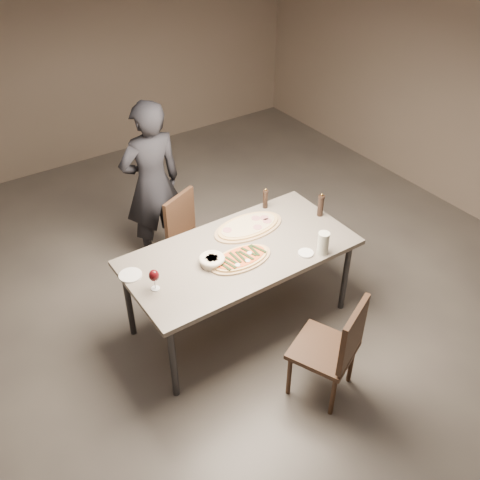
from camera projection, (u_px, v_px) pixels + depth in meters
room at (240, 177)px, 3.74m from camera, size 7.00×7.00×7.00m
dining_table at (240, 256)px, 4.16m from camera, size 1.80×0.90×0.75m
zucchini_pizza at (241, 259)px, 4.02m from camera, size 0.51×0.28×0.05m
ham_pizza at (248, 226)px, 4.36m from camera, size 0.62×0.34×0.04m
bread_basket at (212, 260)px, 3.97m from camera, size 0.20×0.20×0.07m
oil_dish at (306, 253)px, 4.09m from camera, size 0.12×0.12×0.01m
pepper_mill_left at (265, 199)px, 4.56m from camera, size 0.05×0.05×0.19m
pepper_mill_right at (321, 205)px, 4.46m from camera, size 0.06×0.06×0.21m
carafe at (323, 243)px, 4.05m from camera, size 0.09×0.09×0.19m
wine_glass at (154, 276)px, 3.71m from camera, size 0.07×0.07×0.17m
side_plate at (130, 275)px, 3.89m from camera, size 0.17×0.17×0.01m
chair_near at (336, 346)px, 3.69m from camera, size 0.55×0.55×0.88m
chair_far at (190, 235)px, 4.75m from camera, size 0.53×0.53×0.85m
diner at (152, 184)px, 4.84m from camera, size 0.59×0.39×1.59m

